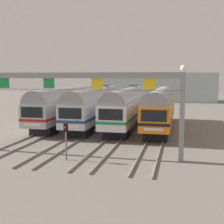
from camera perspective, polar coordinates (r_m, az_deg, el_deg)
ground_plane at (r=36.90m, az=-0.08°, el=-2.84°), size 160.00×160.00×0.00m
track_bed at (r=53.43m, az=3.99°, el=0.23°), size 13.31×70.00×0.15m
commuter_train_stainless at (r=38.29m, az=-8.73°, el=1.49°), size 2.88×18.06×4.77m
commuter_train_silver at (r=37.03m, az=-3.05°, el=1.38°), size 2.88×18.06×5.05m
commuter_train_white at (r=36.16m, az=2.96°, el=1.25°), size 2.88×18.06×5.05m
commuter_train_orange at (r=35.69m, az=9.19°, el=1.10°), size 2.88×18.06×4.77m
catenary_gantry at (r=23.44m, az=-7.49°, el=4.10°), size 17.05×0.44×6.97m
yard_signal_mast at (r=22.34m, az=-8.78°, el=-4.14°), size 0.28×0.35×2.81m
maintenance_building at (r=77.22m, az=8.54°, el=4.76°), size 28.64×10.00×7.05m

